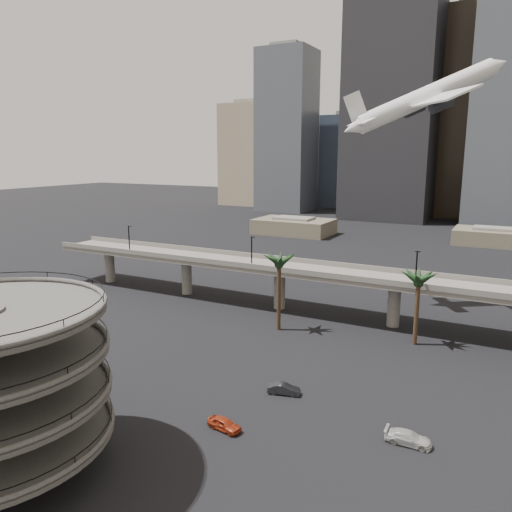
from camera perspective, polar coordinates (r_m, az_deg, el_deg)
The scene contains 9 objects.
ground at distance 50.96m, azimuth -14.14°, elevation -24.53°, with size 700.00×700.00×0.00m, color black.
overpass at distance 92.30m, azimuth 8.93°, elevation -2.52°, with size 130.00×9.30×14.70m.
palm_trees at distance 79.82m, azimuth 21.95°, elevation -2.57°, with size 54.40×18.40×14.00m.
low_buildings at distance 175.58m, azimuth 20.38°, elevation 2.16°, with size 135.00×27.50×6.80m.
skyline at distance 247.82m, azimuth 25.48°, elevation 14.41°, with size 269.00×86.00×126.04m.
airborne_jet at distance 104.30m, azimuth 18.80°, elevation 16.79°, with size 28.86×27.93×16.55m.
car_a at distance 57.77m, azimuth -3.64°, elevation -18.61°, with size 1.62×4.03×1.37m, color #A93418.
car_b at distance 65.04m, azimuth 3.21°, elevation -14.94°, with size 1.43×4.10×1.35m, color #212327.
car_c at distance 57.57m, azimuth 17.01°, elevation -19.25°, with size 1.95×4.80×1.39m, color beige.
Camera 1 is at (28.53, -29.84, 29.87)m, focal length 35.00 mm.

